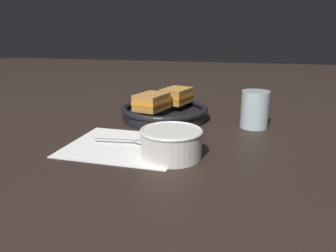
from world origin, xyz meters
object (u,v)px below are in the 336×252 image
at_px(spoon, 135,141).
at_px(sandwich_near_left, 177,96).
at_px(skillet, 165,112).
at_px(sandwich_near_right, 152,102).
at_px(drinking_glass, 255,109).
at_px(soup_bowl, 171,141).

bearing_deg(spoon, sandwich_near_left, 76.68).
distance_m(skillet, sandwich_near_right, 0.07).
height_order(spoon, drinking_glass, drinking_glass).
bearing_deg(soup_bowl, sandwich_near_left, 100.03).
xyz_separation_m(soup_bowl, skillet, (-0.09, 0.30, -0.01)).
height_order(sandwich_near_left, sandwich_near_right, same).
height_order(skillet, sandwich_near_left, sandwich_near_left).
height_order(soup_bowl, skillet, soup_bowl).
bearing_deg(sandwich_near_left, spoon, -98.25).
height_order(soup_bowl, sandwich_near_left, sandwich_near_left).
xyz_separation_m(soup_bowl, sandwich_near_left, (-0.06, 0.35, 0.03)).
bearing_deg(drinking_glass, skillet, 174.48).
distance_m(soup_bowl, skillet, 0.31).
distance_m(spoon, skillet, 0.24).
height_order(sandwich_near_right, drinking_glass, drinking_glass).
bearing_deg(sandwich_near_left, skillet, -117.67).
xyz_separation_m(sandwich_near_right, drinking_glass, (0.29, 0.03, -0.01)).
height_order(soup_bowl, drinking_glass, drinking_glass).
height_order(spoon, skillet, skillet).
bearing_deg(drinking_glass, soup_bowl, -123.08).
height_order(skillet, drinking_glass, drinking_glass).
xyz_separation_m(spoon, drinking_glass, (0.28, 0.21, 0.04)).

